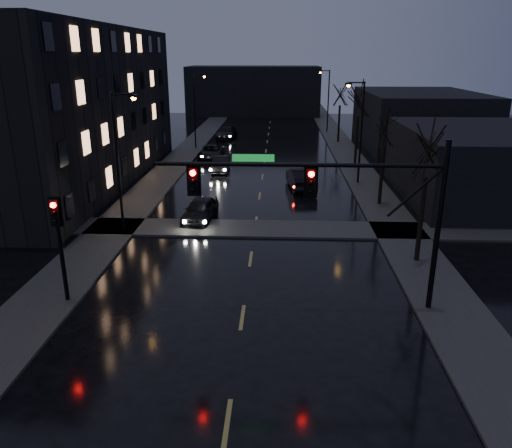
# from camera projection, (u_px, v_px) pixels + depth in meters

# --- Properties ---
(sidewalk_left) EXTENTS (3.00, 140.00, 0.12)m
(sidewalk_left) POSITION_uv_depth(u_px,v_px,m) (171.00, 168.00, 45.78)
(sidewalk_left) COLOR #2D2D2B
(sidewalk_left) RESTS_ON ground
(sidewalk_right) EXTENTS (3.00, 140.00, 0.12)m
(sidewalk_right) POSITION_uv_depth(u_px,v_px,m) (357.00, 170.00, 45.06)
(sidewalk_right) COLOR #2D2D2B
(sidewalk_right) RESTS_ON ground
(sidewalk_cross) EXTENTS (40.00, 3.00, 0.12)m
(sidewalk_cross) POSITION_uv_depth(u_px,v_px,m) (255.00, 229.00, 29.82)
(sidewalk_cross) COLOR #2D2D2B
(sidewalk_cross) RESTS_ON ground
(apartment_block) EXTENTS (12.00, 30.00, 12.00)m
(apartment_block) POSITION_uv_depth(u_px,v_px,m) (54.00, 107.00, 39.48)
(apartment_block) COLOR black
(apartment_block) RESTS_ON ground
(commercial_right_near) EXTENTS (10.00, 14.00, 5.00)m
(commercial_right_near) POSITION_uv_depth(u_px,v_px,m) (477.00, 165.00, 35.46)
(commercial_right_near) COLOR black
(commercial_right_near) RESTS_ON ground
(commercial_right_far) EXTENTS (12.00, 18.00, 6.00)m
(commercial_right_far) POSITION_uv_depth(u_px,v_px,m) (418.00, 119.00, 56.03)
(commercial_right_far) COLOR black
(commercial_right_far) RESTS_ON ground
(far_block) EXTENTS (22.00, 10.00, 8.00)m
(far_block) POSITION_uv_depth(u_px,v_px,m) (254.00, 91.00, 84.91)
(far_block) COLOR black
(far_block) RESTS_ON ground
(signal_mast) EXTENTS (11.11, 0.41, 7.00)m
(signal_mast) POSITION_uv_depth(u_px,v_px,m) (343.00, 194.00, 19.12)
(signal_mast) COLOR black
(signal_mast) RESTS_ON ground
(signal_pole_left) EXTENTS (0.35, 0.41, 4.53)m
(signal_pole_left) POSITION_uv_depth(u_px,v_px,m) (59.00, 235.00, 20.21)
(signal_pole_left) COLOR black
(signal_pole_left) RESTS_ON ground
(tree_near) EXTENTS (3.52, 3.52, 8.08)m
(tree_near) POSITION_uv_depth(u_px,v_px,m) (430.00, 139.00, 23.22)
(tree_near) COLOR black
(tree_near) RESTS_ON ground
(tree_mid_a) EXTENTS (3.30, 3.30, 7.58)m
(tree_mid_a) POSITION_uv_depth(u_px,v_px,m) (386.00, 120.00, 32.80)
(tree_mid_a) COLOR black
(tree_mid_a) RESTS_ON ground
(tree_mid_b) EXTENTS (3.74, 3.74, 8.59)m
(tree_mid_b) POSITION_uv_depth(u_px,v_px,m) (359.00, 94.00, 43.88)
(tree_mid_b) COLOR black
(tree_mid_b) RESTS_ON ground
(tree_far) EXTENTS (3.43, 3.43, 7.88)m
(tree_far) POSITION_uv_depth(u_px,v_px,m) (341.00, 90.00, 57.29)
(tree_far) COLOR black
(tree_far) RESTS_ON ground
(streetlight_l_near) EXTENTS (1.53, 0.28, 8.00)m
(streetlight_l_near) POSITION_uv_depth(u_px,v_px,m) (120.00, 151.00, 28.15)
(streetlight_l_near) COLOR black
(streetlight_l_near) RESTS_ON ground
(streetlight_l_far) EXTENTS (1.53, 0.28, 8.00)m
(streetlight_l_far) POSITION_uv_depth(u_px,v_px,m) (196.00, 105.00, 53.67)
(streetlight_l_far) COLOR black
(streetlight_l_far) RESTS_ON ground
(streetlight_r_mid) EXTENTS (1.53, 0.28, 8.00)m
(streetlight_r_mid) POSITION_uv_depth(u_px,v_px,m) (359.00, 124.00, 38.84)
(streetlight_r_mid) COLOR black
(streetlight_r_mid) RESTS_ON ground
(streetlight_r_far) EXTENTS (1.53, 0.28, 8.00)m
(streetlight_r_far) POSITION_uv_depth(u_px,v_px,m) (327.00, 96.00, 65.31)
(streetlight_r_far) COLOR black
(streetlight_r_far) RESTS_ON ground
(oncoming_car_a) EXTENTS (2.18, 4.39, 1.44)m
(oncoming_car_a) POSITION_uv_depth(u_px,v_px,m) (200.00, 210.00, 31.24)
(oncoming_car_a) COLOR black
(oncoming_car_a) RESTS_ON ground
(oncoming_car_b) EXTENTS (1.56, 4.16, 1.36)m
(oncoming_car_b) POSITION_uv_depth(u_px,v_px,m) (221.00, 164.00, 44.37)
(oncoming_car_b) COLOR black
(oncoming_car_b) RESTS_ON ground
(oncoming_car_c) EXTENTS (2.28, 4.93, 1.37)m
(oncoming_car_c) POSITION_uv_depth(u_px,v_px,m) (211.00, 152.00, 49.75)
(oncoming_car_c) COLOR black
(oncoming_car_c) RESTS_ON ground
(oncoming_car_d) EXTENTS (2.56, 5.35, 1.50)m
(oncoming_car_d) POSITION_uv_depth(u_px,v_px,m) (227.00, 133.00, 61.47)
(oncoming_car_d) COLOR black
(oncoming_car_d) RESTS_ON ground
(lead_car) EXTENTS (2.36, 5.11, 1.62)m
(lead_car) POSITION_uv_depth(u_px,v_px,m) (301.00, 178.00, 38.66)
(lead_car) COLOR black
(lead_car) RESTS_ON ground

